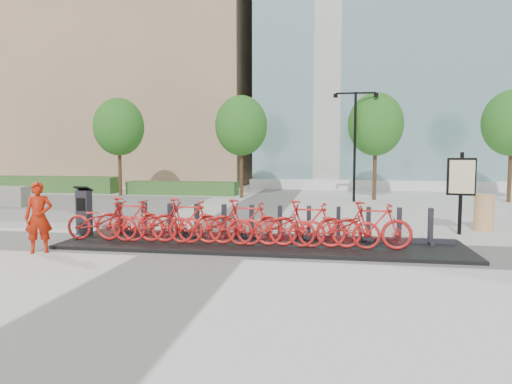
% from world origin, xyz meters
% --- Properties ---
extents(ground, '(120.00, 120.00, 0.00)m').
position_xyz_m(ground, '(0.00, 0.00, 0.00)').
color(ground, silver).
extents(glass_building, '(32.00, 16.00, 24.00)m').
position_xyz_m(glass_building, '(14.00, 26.00, 12.00)').
color(glass_building, slate).
rests_on(glass_building, ground).
extents(gravel_patch, '(14.00, 14.00, 0.00)m').
position_xyz_m(gravel_patch, '(-10.00, 7.00, 0.01)').
color(gravel_patch, slate).
rests_on(gravel_patch, ground).
extents(hedge_a, '(10.00, 1.40, 0.90)m').
position_xyz_m(hedge_a, '(-14.00, 13.50, 0.45)').
color(hedge_a, '#3F6F33').
rests_on(hedge_a, ground).
extents(hedge_b, '(6.00, 1.20, 0.70)m').
position_xyz_m(hedge_b, '(-5.00, 13.20, 0.35)').
color(hedge_b, '#3F6F33').
rests_on(hedge_b, ground).
extents(tree_0, '(2.60, 2.60, 5.10)m').
position_xyz_m(tree_0, '(-8.00, 12.00, 3.59)').
color(tree_0, brown).
rests_on(tree_0, ground).
extents(tree_1, '(2.60, 2.60, 5.10)m').
position_xyz_m(tree_1, '(-1.50, 12.00, 3.59)').
color(tree_1, brown).
rests_on(tree_1, ground).
extents(tree_2, '(2.60, 2.60, 5.10)m').
position_xyz_m(tree_2, '(5.00, 12.00, 3.59)').
color(tree_2, brown).
rests_on(tree_2, ground).
extents(tree_3, '(2.60, 2.60, 5.10)m').
position_xyz_m(tree_3, '(11.00, 12.00, 3.59)').
color(tree_3, brown).
rests_on(tree_3, ground).
extents(streetlamp, '(2.00, 0.20, 5.00)m').
position_xyz_m(streetlamp, '(4.00, 11.00, 3.13)').
color(streetlamp, black).
rests_on(streetlamp, ground).
extents(dock_pad, '(9.60, 2.40, 0.08)m').
position_xyz_m(dock_pad, '(1.30, 0.30, 0.04)').
color(dock_pad, black).
rests_on(dock_pad, ground).
extents(dock_rail_posts, '(8.02, 0.50, 0.85)m').
position_xyz_m(dock_rail_posts, '(1.36, 0.77, 0.51)').
color(dock_rail_posts, '#23232A').
rests_on(dock_rail_posts, dock_pad).
extents(bike_0, '(1.84, 0.64, 0.97)m').
position_xyz_m(bike_0, '(-2.60, -0.05, 0.56)').
color(bike_0, red).
rests_on(bike_0, dock_pad).
extents(bike_1, '(1.79, 0.50, 1.07)m').
position_xyz_m(bike_1, '(-1.88, -0.05, 0.62)').
color(bike_1, red).
rests_on(bike_1, dock_pad).
extents(bike_2, '(1.84, 0.64, 0.97)m').
position_xyz_m(bike_2, '(-1.16, -0.05, 0.56)').
color(bike_2, red).
rests_on(bike_2, dock_pad).
extents(bike_3, '(1.79, 0.50, 1.07)m').
position_xyz_m(bike_3, '(-0.44, -0.05, 0.62)').
color(bike_3, red).
rests_on(bike_3, dock_pad).
extents(bike_4, '(1.84, 0.64, 0.97)m').
position_xyz_m(bike_4, '(0.28, -0.05, 0.56)').
color(bike_4, red).
rests_on(bike_4, dock_pad).
extents(bike_5, '(1.79, 0.50, 1.07)m').
position_xyz_m(bike_5, '(1.00, -0.05, 0.62)').
color(bike_5, red).
rests_on(bike_5, dock_pad).
extents(bike_6, '(1.84, 0.64, 0.97)m').
position_xyz_m(bike_6, '(1.72, -0.05, 0.56)').
color(bike_6, red).
rests_on(bike_6, dock_pad).
extents(bike_7, '(1.79, 0.50, 1.07)m').
position_xyz_m(bike_7, '(2.44, -0.05, 0.62)').
color(bike_7, red).
rests_on(bike_7, dock_pad).
extents(bike_8, '(1.84, 0.64, 0.97)m').
position_xyz_m(bike_8, '(3.16, -0.05, 0.56)').
color(bike_8, red).
rests_on(bike_8, dock_pad).
extents(bike_9, '(1.79, 0.50, 1.07)m').
position_xyz_m(bike_9, '(3.88, -0.05, 0.62)').
color(bike_9, red).
rests_on(bike_9, dock_pad).
extents(kiosk, '(0.40, 0.34, 1.29)m').
position_xyz_m(kiosk, '(-3.47, 0.64, 0.70)').
color(kiosk, '#23232A').
rests_on(kiosk, dock_pad).
extents(worker_red, '(0.69, 0.59, 1.60)m').
position_xyz_m(worker_red, '(-3.46, -1.26, 0.80)').
color(worker_red, '#A41B07').
rests_on(worker_red, ground).
extents(construction_barrel, '(0.66, 0.66, 1.05)m').
position_xyz_m(construction_barrel, '(7.32, 3.50, 0.52)').
color(construction_barrel, orange).
rests_on(construction_barrel, ground).
extents(jersey_barrier, '(2.20, 0.65, 0.84)m').
position_xyz_m(jersey_barrier, '(-10.67, 6.65, 0.42)').
color(jersey_barrier, gray).
rests_on(jersey_barrier, ground).
extents(map_sign, '(0.75, 0.25, 2.26)m').
position_xyz_m(map_sign, '(6.47, 2.74, 1.49)').
color(map_sign, black).
rests_on(map_sign, ground).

